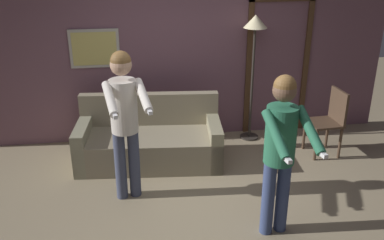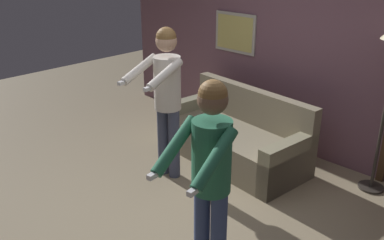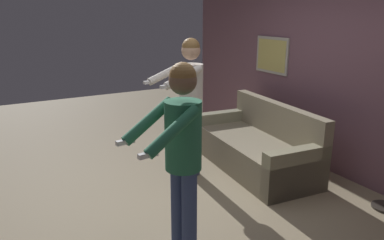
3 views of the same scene
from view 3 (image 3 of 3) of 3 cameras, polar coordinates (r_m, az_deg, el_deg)
ground_plane at (r=4.29m, az=1.35°, el=-12.32°), size 12.00×12.00×0.00m
back_wall_assembly at (r=5.10m, az=20.89°, el=6.74°), size 6.40×0.10×2.60m
couch at (r=5.11m, az=9.82°, el=-4.27°), size 1.97×1.02×0.87m
person_standing_left at (r=4.66m, az=-0.36°, el=4.04°), size 0.52×0.75×1.74m
person_standing_right at (r=3.02m, az=-1.62°, el=-3.85°), size 0.49×0.68×1.68m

